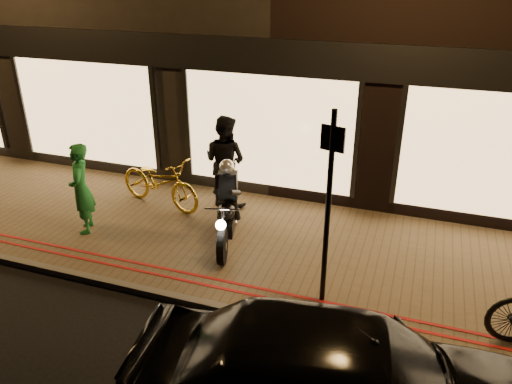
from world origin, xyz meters
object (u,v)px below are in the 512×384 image
bicycle_gold (160,182)px  motorcycle (227,212)px  person_green (81,189)px  sign_post (328,201)px

bicycle_gold → motorcycle: bearing=-102.5°
bicycle_gold → person_green: bearing=164.0°
person_green → bicycle_gold: bearing=120.5°
motorcycle → bicycle_gold: motorcycle is taller
motorcycle → sign_post: size_ratio=0.64×
bicycle_gold → sign_post: bearing=-103.7°
motorcycle → bicycle_gold: bearing=138.6°
sign_post → bicycle_gold: 4.59m
motorcycle → person_green: person_green is taller
sign_post → person_green: 4.87m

